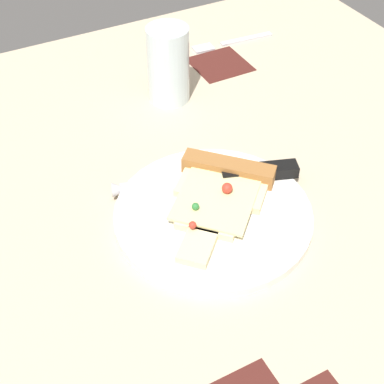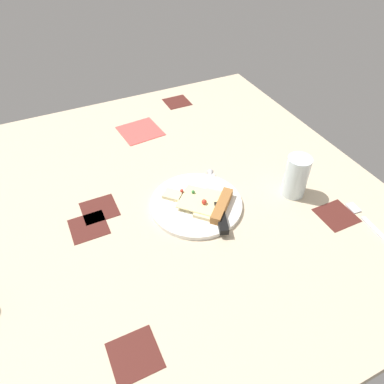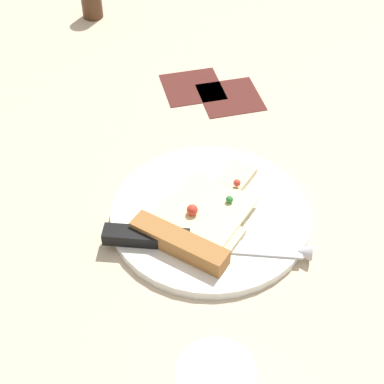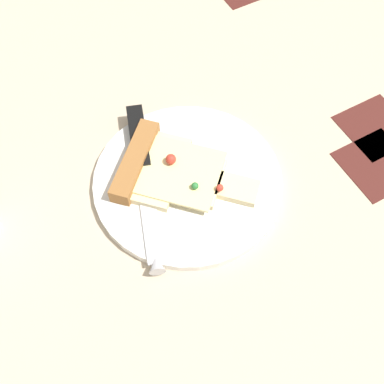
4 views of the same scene
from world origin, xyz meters
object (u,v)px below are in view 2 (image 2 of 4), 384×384
Objects in this scene: plate at (196,204)px; drinking_glass at (296,176)px; napkin at (140,131)px; fork at (367,220)px; pizza_slice at (206,203)px; knife at (218,206)px.

plate is 27.51cm from drinking_glass.
fork is at bearing -149.46° from napkin.
napkin is (64.27, 37.92, -0.20)cm from fork.
plate reaches higher than napkin.
napkin is (47.40, 27.48, -5.70)cm from drinking_glass.
fork is 74.62cm from napkin.
napkin is (42.44, 3.21, -1.78)cm from pizza_slice.
plate is at bearing 89.98° from pizza_slice.
fork is at bearing -76.59° from pizza_slice.
plate is 6.10cm from knife.
drinking_glass is at bearing -104.67° from plate.
pizza_slice is 1.51× the size of drinking_glass.
pizza_slice is 42.59cm from napkin.
knife is at bearing -85.91° from pizza_slice.
knife is 1.98× the size of drinking_glass.
fork is (-23.71, -36.55, -0.20)cm from plate.
fork is at bearing -148.26° from drinking_glass.
pizza_slice reaches higher than knife.
pizza_slice is at bearing -175.67° from napkin.
fork is (-19.61, -32.19, -1.39)cm from knife.
knife is 22.31cm from drinking_glass.
drinking_glass reaches higher than plate.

